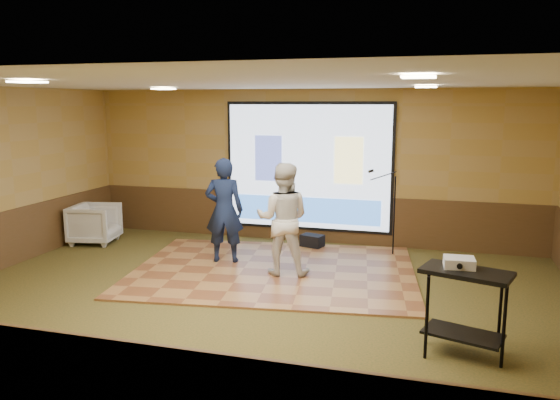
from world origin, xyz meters
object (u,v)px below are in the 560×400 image
(player_left, at_px, (224,210))
(player_right, at_px, (283,219))
(banquet_chair, at_px, (95,224))
(projector, at_px, (459,262))
(projector_screen, at_px, (308,168))
(av_table, at_px, (465,296))
(mic_stand, at_px, (390,229))
(duffel_bag, at_px, (312,241))
(dance_floor, at_px, (274,270))

(player_left, relative_size, player_right, 1.00)
(player_right, distance_m, banquet_chair, 4.26)
(player_right, distance_m, projector, 3.31)
(projector, height_order, banquet_chair, projector)
(projector_screen, height_order, player_right, projector_screen)
(av_table, height_order, mic_stand, mic_stand)
(av_table, relative_size, duffel_bag, 2.35)
(mic_stand, bearing_deg, dance_floor, -148.86)
(dance_floor, distance_m, av_table, 3.74)
(projector_screen, bearing_deg, projector, -57.99)
(projector_screen, relative_size, projector, 10.28)
(projector_screen, relative_size, mic_stand, 2.12)
(dance_floor, bearing_deg, player_right, -39.52)
(projector, bearing_deg, banquet_chair, 152.43)
(av_table, bearing_deg, player_left, 146.05)
(av_table, xyz_separation_m, duffel_bag, (-2.56, 3.94, -0.55))
(player_left, bearing_deg, duffel_bag, -144.52)
(av_table, bearing_deg, dance_floor, 140.69)
(duffel_bag, bearing_deg, av_table, -56.93)
(banquet_chair, bearing_deg, dance_floor, -112.40)
(player_left, bearing_deg, projector, 133.80)
(av_table, distance_m, projector, 0.36)
(duffel_bag, bearing_deg, player_right, -92.84)
(duffel_bag, bearing_deg, player_left, -131.85)
(player_left, relative_size, banquet_chair, 2.10)
(player_left, xyz_separation_m, av_table, (3.80, -2.56, -0.25))
(mic_stand, bearing_deg, banquet_chair, 177.63)
(player_left, height_order, av_table, player_left)
(projector, bearing_deg, av_table, -53.06)
(av_table, xyz_separation_m, banquet_chair, (-6.77, 3.13, -0.29))
(projector_screen, bearing_deg, banquet_chair, -162.48)
(projector_screen, distance_m, projector, 5.10)
(player_left, height_order, duffel_bag, player_left)
(projector, bearing_deg, duffel_bag, 119.76)
(av_table, relative_size, banquet_chair, 1.13)
(banquet_chair, height_order, duffel_bag, banquet_chair)
(dance_floor, distance_m, player_left, 1.34)
(player_right, relative_size, av_table, 1.85)
(projector, bearing_deg, player_left, 143.34)
(player_right, bearing_deg, duffel_bag, -100.22)
(projector, xyz_separation_m, duffel_bag, (-2.49, 3.85, -0.89))
(av_table, bearing_deg, banquet_chair, 155.16)
(projector_screen, bearing_deg, player_left, -119.34)
(projector_screen, distance_m, banquet_chair, 4.33)
(player_left, distance_m, player_right, 1.21)
(dance_floor, bearing_deg, projector_screen, 87.76)
(player_left, distance_m, av_table, 4.59)
(projector_screen, relative_size, dance_floor, 0.73)
(player_right, height_order, duffel_bag, player_right)
(player_left, relative_size, mic_stand, 1.14)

